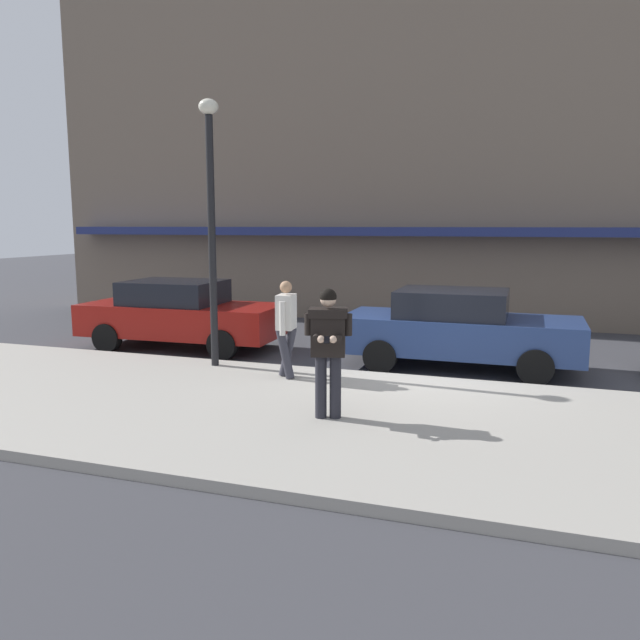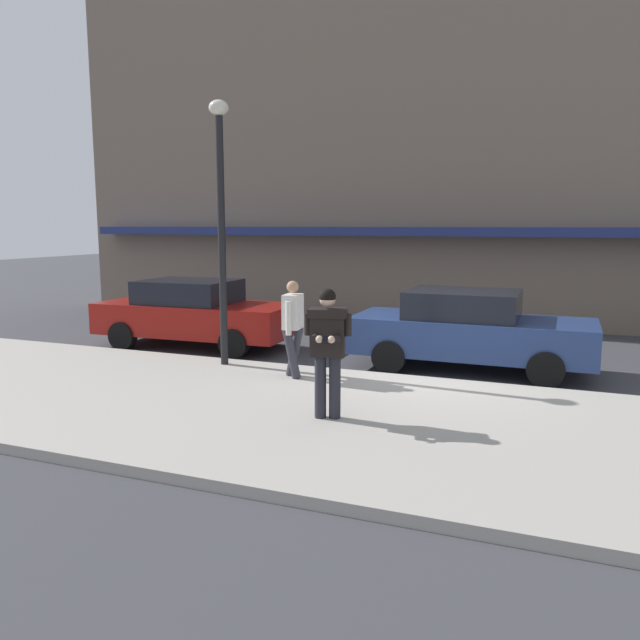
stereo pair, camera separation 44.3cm
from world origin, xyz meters
name	(u,v)px [view 2 (the right image)]	position (x,y,z in m)	size (l,w,h in m)	color
ground_plane	(431,382)	(0.00, 0.00, 0.00)	(80.00, 80.00, 0.00)	#3D3D42
sidewalk	(462,434)	(1.00, -2.85, 0.07)	(32.00, 5.30, 0.14)	#A8A399
curb_paint_line	(488,386)	(1.00, 0.05, 0.00)	(28.00, 0.12, 0.01)	silver
storefront_facade	(535,71)	(1.00, 8.49, 7.06)	(28.00, 4.70, 14.14)	#756656
parked_sedan_near	(195,313)	(-5.71, 1.20, 0.79)	(4.56, 2.05, 1.54)	maroon
parked_sedan_mid	(470,330)	(0.48, 1.19, 0.79)	(4.50, 1.93, 1.54)	navy
man_texting_on_phone	(328,339)	(-0.81, -3.07, 1.25)	(0.63, 0.64, 1.81)	#23232B
pedestrian_in_light_coat	(293,323)	(-2.21, -1.10, 1.11)	(0.36, 0.60, 1.70)	#33333D
street_lamp_post	(221,205)	(-3.85, -0.65, 3.14)	(0.36, 0.36, 4.88)	black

